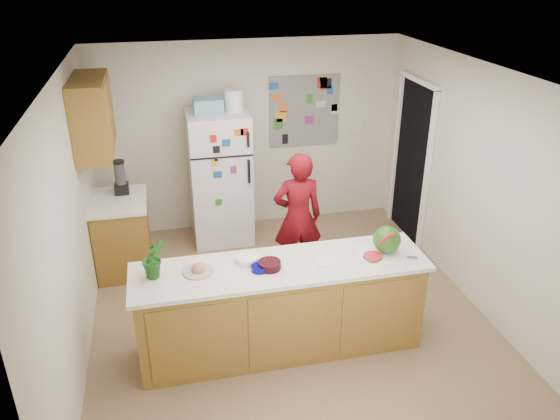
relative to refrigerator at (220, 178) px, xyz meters
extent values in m
cube|color=brown|center=(0.45, -1.88, -0.86)|extent=(4.00, 4.50, 0.02)
cube|color=beige|center=(0.45, 0.38, 0.40)|extent=(4.00, 0.02, 2.50)
cube|color=beige|center=(-1.56, -1.88, 0.40)|extent=(0.02, 4.50, 2.50)
cube|color=beige|center=(2.46, -1.88, 0.40)|extent=(0.02, 4.50, 2.50)
cube|color=white|center=(0.45, -1.88, 1.66)|extent=(4.00, 4.50, 0.02)
cube|color=black|center=(2.44, -0.43, 0.17)|extent=(0.03, 0.85, 2.04)
cube|color=brown|center=(0.25, -2.38, -0.41)|extent=(2.60, 0.62, 0.88)
cube|color=silver|center=(0.25, -2.38, 0.05)|extent=(2.68, 0.70, 0.04)
cube|color=brown|center=(-1.24, -0.53, -0.42)|extent=(0.60, 0.80, 0.86)
cube|color=silver|center=(-1.24, -0.53, 0.03)|extent=(0.64, 0.84, 0.04)
cube|color=brown|center=(-1.37, -0.58, 1.05)|extent=(0.35, 1.00, 0.80)
cube|color=silver|center=(0.00, 0.00, 0.00)|extent=(0.75, 0.70, 1.70)
cube|color=#5999B2|center=(-0.10, 0.00, 0.94)|extent=(0.35, 0.28, 0.18)
cube|color=slate|center=(1.20, 0.36, 0.70)|extent=(0.95, 0.01, 0.95)
imported|color=#620911|center=(0.72, -1.17, -0.08)|extent=(0.57, 0.38, 1.53)
cylinder|color=black|center=(-1.19, -0.35, 0.24)|extent=(0.12, 0.12, 0.38)
cube|color=white|center=(1.19, -2.40, 0.08)|extent=(0.46, 0.39, 0.01)
sphere|color=#2A5719|center=(1.25, -2.38, 0.21)|extent=(0.26, 0.26, 0.26)
cylinder|color=#E51D4B|center=(1.09, -2.45, 0.09)|extent=(0.17, 0.17, 0.02)
cylinder|color=black|center=(0.14, -2.41, 0.11)|extent=(0.24, 0.24, 0.07)
cylinder|color=silver|center=(-0.03, -2.26, 0.10)|extent=(0.27, 0.27, 0.06)
cylinder|color=#030365|center=(0.04, -2.43, 0.10)|extent=(0.16, 0.16, 0.05)
cylinder|color=#C1AC95|center=(-0.48, -2.33, 0.08)|extent=(0.28, 0.28, 0.02)
cube|color=white|center=(0.66, -2.42, 0.08)|extent=(0.21, 0.19, 0.02)
cube|color=gray|center=(1.45, -2.53, 0.08)|extent=(0.10, 0.07, 0.01)
imported|color=#133A0D|center=(-0.85, -2.33, 0.26)|extent=(0.21, 0.18, 0.37)
camera|label=1|loc=(-0.70, -6.47, 2.61)|focal=35.00mm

